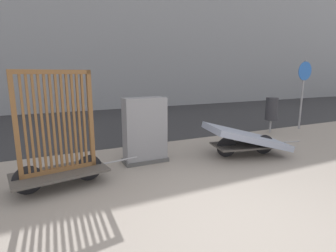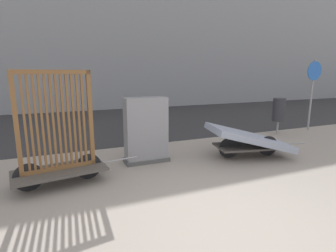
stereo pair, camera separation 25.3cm
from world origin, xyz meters
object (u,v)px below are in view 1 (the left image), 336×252
at_px(trash_bin, 272,109).
at_px(sign_post, 303,84).
at_px(bike_cart_with_bedframe, 59,148).
at_px(utility_cabinet, 145,132).
at_px(bike_cart_with_mattress, 246,138).

distance_m(trash_bin, sign_post, 1.57).
relative_size(bike_cart_with_bedframe, utility_cabinet, 1.60).
bearing_deg(bike_cart_with_bedframe, trash_bin, 4.42).
distance_m(bike_cart_with_bedframe, utility_cabinet, 1.82).
bearing_deg(bike_cart_with_bedframe, utility_cabinet, 9.27).
bearing_deg(sign_post, trash_bin, 179.60).
xyz_separation_m(utility_cabinet, sign_post, (6.05, 0.97, 0.89)).
xyz_separation_m(bike_cart_with_bedframe, sign_post, (7.78, 1.54, 0.86)).
bearing_deg(trash_bin, utility_cabinet, -168.24).
bearing_deg(bike_cart_with_mattress, trash_bin, 44.67).
height_order(bike_cart_with_mattress, trash_bin, trash_bin).
height_order(bike_cart_with_bedframe, bike_cart_with_mattress, bike_cart_with_bedframe).
bearing_deg(sign_post, bike_cart_with_mattress, -157.76).
xyz_separation_m(bike_cart_with_mattress, sign_post, (3.78, 1.54, 1.12)).
height_order(bike_cart_with_bedframe, utility_cabinet, bike_cart_with_bedframe).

